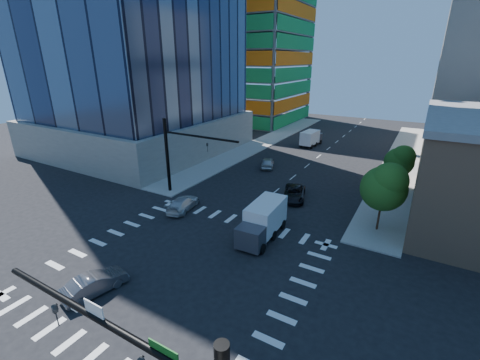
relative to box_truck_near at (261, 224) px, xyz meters
The scene contains 14 objects.
ground 8.07m from the box_truck_near, 115.62° to the right, with size 160.00×160.00×0.00m, color black.
road_markings 8.07m from the box_truck_near, 115.62° to the right, with size 20.00×20.00×0.01m, color silver.
sidewalk_ne 34.09m from the box_truck_near, 74.57° to the left, with size 5.00×60.00×0.15m, color gray.
sidewalk_nw 36.52m from the box_truck_near, 115.89° to the left, with size 5.00×60.00×0.15m, color gray.
construction_building 67.00m from the box_truck_near, 119.40° to the left, with size 25.16×34.50×70.60m.
signal_mast_nw 14.70m from the box_truck_near, 162.13° to the left, with size 10.20×0.40×9.00m.
tree_south 11.86m from the box_truck_near, 36.23° to the left, with size 4.16×4.16×6.82m.
tree_north 21.16m from the box_truck_near, 63.13° to the left, with size 3.54×3.52×5.78m.
car_nb_far 9.92m from the box_truck_near, 93.53° to the left, with size 2.43×5.26×1.46m, color black.
car_sb_near 10.20m from the box_truck_near, behind, with size 2.02×4.97×1.44m, color silver.
car_sb_mid 20.88m from the box_truck_near, 113.91° to the left, with size 1.82×4.51×1.54m, color #B7BBBF.
car_sb_cross 14.30m from the box_truck_near, 118.48° to the right, with size 1.57×4.49×1.48m, color #58575D.
box_truck_near is the anchor object (origin of this frame).
box_truck_far 36.07m from the box_truck_near, 101.16° to the left, with size 2.79×5.74×2.93m.
Camera 1 is at (14.78, -16.27, 15.52)m, focal length 24.00 mm.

